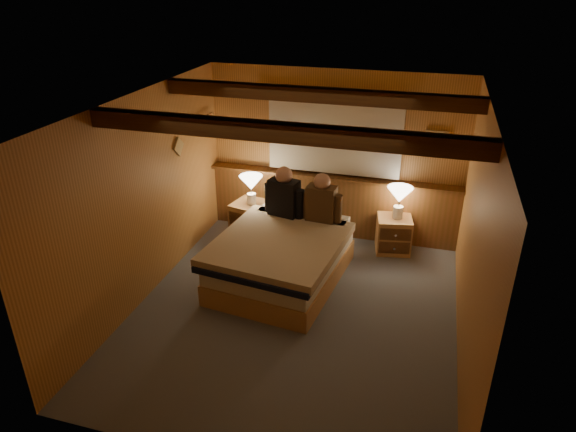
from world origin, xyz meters
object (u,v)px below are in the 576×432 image
at_px(person_left, 284,195).
at_px(lamp_left, 251,185).
at_px(bed, 282,258).
at_px(person_right, 321,201).
at_px(lamp_right, 400,197).
at_px(nightstand_right, 393,234).
at_px(nightstand_left, 252,222).
at_px(duffel_bag, 241,254).

bearing_deg(person_left, lamp_left, 164.89).
xyz_separation_m(bed, person_right, (0.36, 0.60, 0.57)).
bearing_deg(bed, person_left, 110.54).
bearing_deg(person_right, lamp_right, 36.17).
xyz_separation_m(nightstand_right, person_right, (-0.91, -0.57, 0.64)).
bearing_deg(person_left, bed, -64.00).
bearing_deg(nightstand_right, person_left, -169.60).
bearing_deg(person_right, lamp_left, 168.02).
bearing_deg(bed, lamp_right, 49.25).
distance_m(bed, nightstand_left, 1.18).
relative_size(nightstand_left, person_left, 0.88).
relative_size(bed, duffel_bag, 3.42).
height_order(nightstand_left, lamp_left, lamp_left).
distance_m(bed, person_right, 0.90).
bearing_deg(nightstand_left, person_right, -5.18).
distance_m(nightstand_right, lamp_right, 0.57).
bearing_deg(duffel_bag, lamp_left, 78.97).
xyz_separation_m(lamp_left, person_right, (1.07, -0.31, 0.02)).
height_order(nightstand_right, lamp_right, lamp_right).
bearing_deg(lamp_right, person_left, -158.75).
distance_m(bed, duffel_bag, 0.70).
relative_size(nightstand_right, person_right, 0.80).
xyz_separation_m(lamp_right, person_right, (-0.94, -0.58, 0.07)).
height_order(nightstand_right, duffel_bag, nightstand_right).
distance_m(nightstand_right, person_right, 1.25).
height_order(nightstand_right, lamp_left, lamp_left).
bearing_deg(lamp_right, bed, -137.60).
bearing_deg(nightstand_left, lamp_right, 19.07).
bearing_deg(lamp_left, nightstand_left, 116.83).
bearing_deg(duffel_bag, nightstand_left, 79.63).
relative_size(nightstand_left, person_right, 0.92).
bearing_deg(lamp_right, nightstand_right, -151.23).
bearing_deg(lamp_right, nightstand_left, -172.93).
bearing_deg(lamp_left, lamp_right, 7.69).
xyz_separation_m(nightstand_right, person_left, (-1.42, -0.55, 0.65)).
xyz_separation_m(nightstand_left, person_right, (1.08, -0.33, 0.61)).
bearing_deg(person_left, person_right, 9.91).
relative_size(bed, person_right, 3.00).
height_order(lamp_right, duffel_bag, lamp_right).
distance_m(nightstand_left, person_right, 1.28).
xyz_separation_m(person_left, person_right, (0.51, -0.02, -0.01)).
xyz_separation_m(lamp_left, person_left, (0.56, -0.29, 0.03)).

